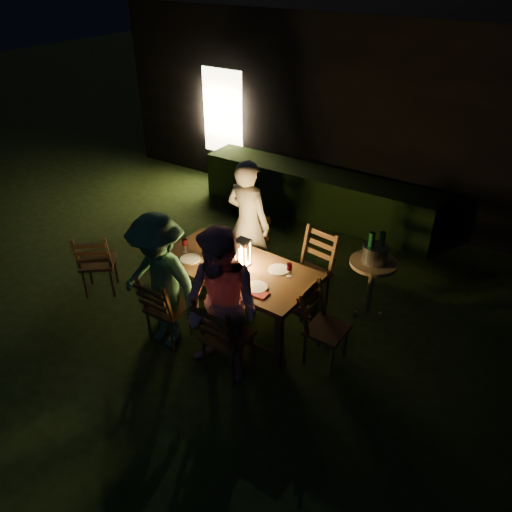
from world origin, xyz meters
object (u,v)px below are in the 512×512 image
Objects in this scene: chair_near_right at (227,347)px; chair_spare at (100,273)px; person_opp_left at (160,282)px; chair_far_right at (308,285)px; person_opp_right at (222,308)px; person_house_side at (248,223)px; bottle_bucket_a at (370,250)px; ice_bucket at (375,254)px; bottle_bucket_b at (381,250)px; side_table at (373,268)px; chair_near_left at (168,319)px; bottle_table at (220,250)px; lantern at (243,254)px; chair_far_left at (246,261)px; dining_table at (237,272)px; chair_end at (324,339)px.

chair_spare is at bearing 174.49° from chair_near_right.
chair_far_right is at bearing 57.81° from person_opp_left.
person_opp_right reaches higher than chair_near_right.
person_house_side is 1.05× the size of person_opp_left.
ice_bucket is at bearing 38.66° from bottle_bucket_a.
bottle_bucket_b is (0.10, 0.08, 0.00)m from bottle_bucket_a.
ice_bucket is (3.23, 1.55, 0.60)m from chair_spare.
side_table is at bearing 180.00° from ice_bucket.
chair_near_left is 3.03× the size of bottle_bucket_a.
bottle_table is at bearing -146.87° from side_table.
ice_bucket is (1.26, 0.98, -0.07)m from lantern.
chair_far_left is 3.61× the size of bottle_table.
bottle_bucket_b is at bearing 38.03° from lantern.
person_house_side is 0.85m from bottle_table.
chair_far_left is at bearing 2.43° from chair_spare.
ice_bucket is at bearing 33.13° from bottle_table.
chair_spare is (-2.50, -1.27, -0.03)m from chair_far_right.
chair_far_right is at bearing 41.08° from bottle_table.
chair_far_right reaches higher than chair_near_right.
person_house_side is (1.51, 1.36, 0.59)m from chair_spare.
lantern is 1.53m from bottle_bucket_a.
side_table is at bearing -149.81° from chair_far_right.
chair_near_left is 2.56m from side_table.
person_opp_left is at bearing -95.41° from chair_near_left.
chair_far_left is 3.37× the size of ice_bucket.
chair_near_right reaches higher than dining_table.
chair_near_right is 3.33× the size of bottle_bucket_b.
ice_bucket is at bearing -170.88° from person_house_side.
chair_near_right is 1.10m from chair_end.
bottle_table is (-0.66, 0.85, 0.05)m from person_opp_right.
dining_table is 0.99m from chair_near_left.
person_opp_left is 2.16× the size of side_table.
chair_near_right is 1.79m from chair_far_left.
person_opp_left reaches higher than ice_bucket.
ice_bucket is at bearing 176.44° from chair_end.
dining_table is at bearing -141.80° from bottle_bucket_b.
chair_end is 1.28m from person_opp_right.
ice_bucket reaches higher than chair_end.
chair_far_left reaches higher than ice_bucket.
bottle_bucket_b is (1.77, 0.28, 0.64)m from chair_far_left.
person_house_side is at bearing -118.09° from chair_end.
bottle_bucket_a reaches higher than chair_end.
side_table is at bearing 38.66° from bottle_bucket_a.
bottle_bucket_a reaches higher than side_table.
chair_far_left is 1.92m from person_opp_right.
person_opp_left is (-0.08, -1.59, 0.54)m from chair_far_left.
chair_near_right is at bearing -59.73° from dining_table.
chair_end is (1.64, -0.85, -0.01)m from chair_far_left.
bottle_bucket_b reaches higher than chair_far_right.
bottle_table is at bearing -180.00° from dining_table.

